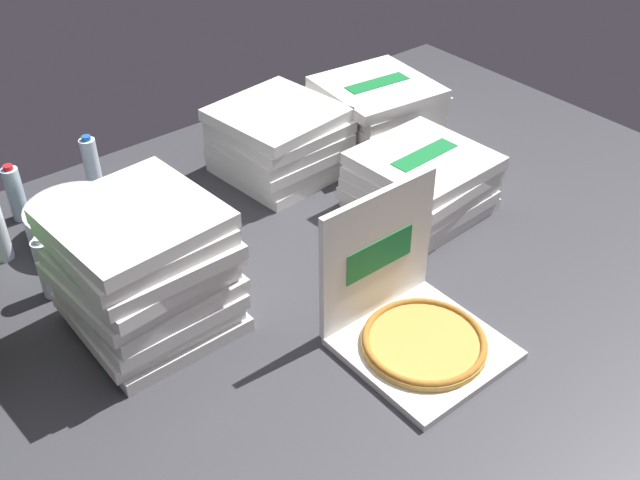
{
  "coord_description": "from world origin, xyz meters",
  "views": [
    {
      "loc": [
        -1.12,
        -1.29,
        1.47
      ],
      "look_at": [
        0.01,
        0.1,
        0.14
      ],
      "focal_mm": 42.07,
      "sensor_mm": 36.0,
      "label": 1
    }
  ],
  "objects": [
    {
      "name": "ground_plane",
      "position": [
        0.0,
        0.0,
        -0.01
      ],
      "size": [
        3.2,
        2.4,
        0.02
      ],
      "primitive_type": "cube",
      "color": "#38383D"
    },
    {
      "name": "open_pizza_box",
      "position": [
        0.02,
        -0.27,
        0.08
      ],
      "size": [
        0.4,
        0.41,
        0.42
      ],
      "color": "white",
      "rests_on": "ground_plane"
    },
    {
      "name": "pizza_stack_left_near",
      "position": [
        -0.5,
        0.24,
        0.19
      ],
      "size": [
        0.44,
        0.44,
        0.38
      ],
      "color": "white",
      "rests_on": "ground_plane"
    },
    {
      "name": "pizza_stack_right_far",
      "position": [
        0.28,
        0.67,
        0.13
      ],
      "size": [
        0.44,
        0.44,
        0.26
      ],
      "color": "white",
      "rests_on": "ground_plane"
    },
    {
      "name": "pizza_stack_right_mid",
      "position": [
        0.7,
        0.62,
        0.13
      ],
      "size": [
        0.45,
        0.44,
        0.26
      ],
      "color": "white",
      "rests_on": "ground_plane"
    },
    {
      "name": "pizza_stack_center_near",
      "position": [
        0.51,
        0.17,
        0.11
      ],
      "size": [
        0.44,
        0.44,
        0.22
      ],
      "color": "white",
      "rests_on": "ground_plane"
    },
    {
      "name": "ice_bucket",
      "position": [
        -0.48,
        0.76,
        0.06
      ],
      "size": [
        0.31,
        0.31,
        0.12
      ],
      "primitive_type": "cylinder",
      "color": "#B7BABF",
      "rests_on": "ground_plane"
    },
    {
      "name": "water_bottle_1",
      "position": [
        -0.3,
        1.01,
        0.1
      ],
      "size": [
        0.06,
        0.06,
        0.21
      ],
      "color": "silver",
      "rests_on": "ground_plane"
    },
    {
      "name": "water_bottle_2",
      "position": [
        -0.59,
        0.99,
        0.1
      ],
      "size": [
        0.06,
        0.06,
        0.21
      ],
      "color": "silver",
      "rests_on": "ground_plane"
    },
    {
      "name": "water_bottle_3",
      "position": [
        -0.66,
        0.54,
        0.1
      ],
      "size": [
        0.06,
        0.06,
        0.21
      ],
      "color": "white",
      "rests_on": "ground_plane"
    }
  ]
}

